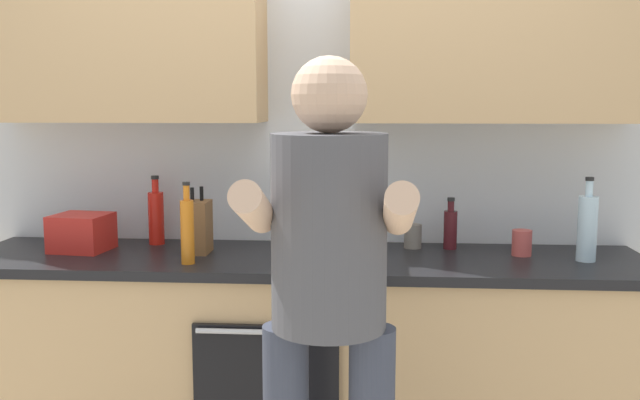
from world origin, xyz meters
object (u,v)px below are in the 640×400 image
object	(u,v)px
cup_ceramic	(522,243)
knife_block	(198,227)
person_standing	(329,290)
bottle_hotsauce	(156,216)
bottle_water	(587,227)
bottle_juice	(187,230)
cup_stoneware	(413,236)
mixing_bowl	(329,244)
bottle_oil	(293,241)
bottle_wine	(450,228)
grocery_bag_crisps	(82,232)

from	to	relation	value
cup_ceramic	knife_block	distance (m)	1.36
person_standing	cup_ceramic	size ratio (longest dim) A/B	15.49
person_standing	bottle_hotsauce	bearing A→B (deg)	129.08
bottle_water	bottle_juice	distance (m)	1.60
bottle_hotsauce	bottle_juice	xyz separation A→B (m)	(0.24, -0.38, 0.01)
cup_stoneware	mixing_bowl	distance (m)	0.40
mixing_bowl	cup_stoneware	bearing A→B (deg)	24.86
bottle_water	bottle_hotsauce	world-z (taller)	bottle_water
bottle_water	bottle_oil	xyz separation A→B (m)	(-1.16, -0.19, -0.04)
bottle_oil	cup_ceramic	bearing A→B (deg)	16.37
bottle_water	bottle_wine	bearing A→B (deg)	158.82
knife_block	mixing_bowl	bearing A→B (deg)	0.33
cup_ceramic	person_standing	bearing A→B (deg)	-129.41
bottle_wine	cup_stoneware	distance (m)	0.17
bottle_juice	bottle_hotsauce	bearing A→B (deg)	122.84
bottle_wine	grocery_bag_crisps	size ratio (longest dim) A/B	1.00
bottle_hotsauce	mixing_bowl	bearing A→B (deg)	-12.14
bottle_wine	bottle_hotsauce	bearing A→B (deg)	179.60
mixing_bowl	knife_block	size ratio (longest dim) A/B	0.79
person_standing	knife_block	distance (m)	1.06
person_standing	grocery_bag_crisps	bearing A→B (deg)	142.03
bottle_wine	bottle_juice	size ratio (longest dim) A/B	0.69
bottle_wine	bottle_juice	distance (m)	1.13
bottle_wine	mixing_bowl	xyz separation A→B (m)	(-0.52, -0.16, -0.05)
cup_stoneware	grocery_bag_crisps	bearing A→B (deg)	-173.59
cup_ceramic	bottle_water	bearing A→B (deg)	-19.60
grocery_bag_crisps	bottle_oil	bearing A→B (deg)	-13.97
person_standing	bottle_juice	size ratio (longest dim) A/B	5.11
grocery_bag_crisps	person_standing	bearing A→B (deg)	-37.97
bottle_water	cup_ceramic	world-z (taller)	bottle_water
cup_stoneware	knife_block	world-z (taller)	knife_block
person_standing	bottle_water	world-z (taller)	person_standing
bottle_wine	knife_block	distance (m)	1.09
bottle_juice	bottle_oil	bearing A→B (deg)	-2.72
bottle_hotsauce	mixing_bowl	size ratio (longest dim) A/B	1.39
cup_ceramic	mixing_bowl	world-z (taller)	cup_ceramic
person_standing	bottle_juice	world-z (taller)	person_standing
bottle_juice	mixing_bowl	size ratio (longest dim) A/B	1.46
person_standing	bottle_oil	distance (m)	0.66
bottle_oil	bottle_juice	world-z (taller)	bottle_juice
bottle_oil	grocery_bag_crisps	world-z (taller)	bottle_oil
bottle_juice	cup_ceramic	distance (m)	1.38
bottle_oil	mixing_bowl	distance (m)	0.27
person_standing	bottle_wine	distance (m)	1.13
bottle_hotsauce	mixing_bowl	world-z (taller)	bottle_hotsauce
bottle_wine	cup_ceramic	distance (m)	0.31
bottle_hotsauce	knife_block	size ratio (longest dim) A/B	1.10
bottle_hotsauce	bottle_wine	xyz separation A→B (m)	(1.31, -0.01, -0.03)
cup_ceramic	grocery_bag_crisps	bearing A→B (deg)	-178.85
knife_block	grocery_bag_crisps	xyz separation A→B (m)	(-0.51, 0.01, -0.03)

